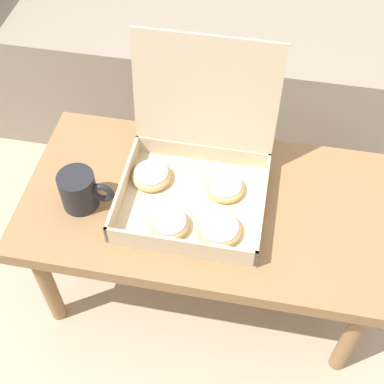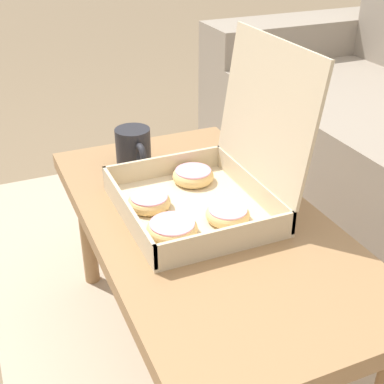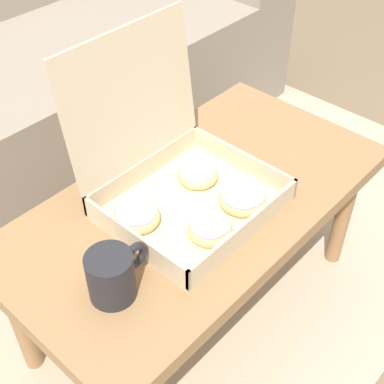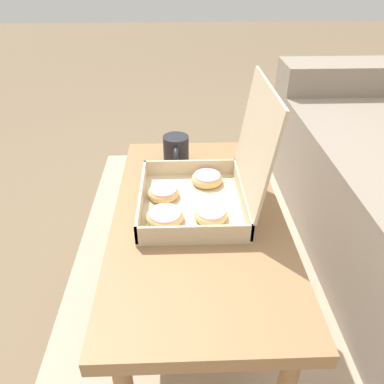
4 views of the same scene
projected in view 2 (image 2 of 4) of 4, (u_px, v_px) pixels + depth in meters
name	position (u px, v px, depth m)	size (l,w,h in m)	color
ground_plane	(245.00, 342.00, 1.42)	(12.00, 12.00, 0.00)	#756047
area_rug	(338.00, 311.00, 1.52)	(2.32, 1.81, 0.01)	tan
coffee_table	(205.00, 236.00, 1.20)	(0.94, 0.50, 0.42)	#997047
pastry_box	(206.00, 183.00, 1.18)	(0.36, 0.35, 0.37)	beige
coffee_mug	(134.00, 148.00, 1.37)	(0.14, 0.09, 0.10)	#232328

